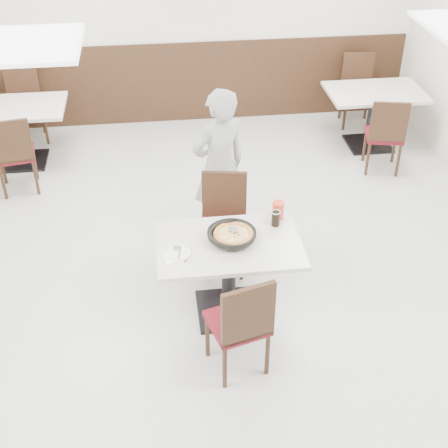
{
  "coord_description": "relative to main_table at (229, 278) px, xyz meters",
  "views": [
    {
      "loc": [
        -0.58,
        -4.63,
        3.8
      ],
      "look_at": [
        -0.03,
        -0.3,
        0.78
      ],
      "focal_mm": 50.0,
      "sensor_mm": 36.0,
      "label": 1
    }
  ],
  "objects": [
    {
      "name": "wainscot_back",
      "position": [
        0.02,
        4.01,
        0.18
      ],
      "size": [
        5.9,
        0.03,
        1.1
      ],
      "primitive_type": "cube",
      "color": "black",
      "rests_on": "floor"
    },
    {
      "name": "red_cup",
      "position": [
        0.47,
        0.31,
        0.45
      ],
      "size": [
        0.1,
        0.1,
        0.16
      ],
      "primitive_type": "cylinder",
      "rotation": [
        0.0,
        0.0,
        0.01
      ],
      "color": "red",
      "rests_on": "main_table"
    },
    {
      "name": "pizza_server",
      "position": [
        0.04,
        0.06,
        0.47
      ],
      "size": [
        0.08,
        0.1,
        0.0
      ],
      "primitive_type": "cube",
      "rotation": [
        0.0,
        0.0,
        0.18
      ],
      "color": "silver",
      "rests_on": "pizza"
    },
    {
      "name": "bg_chair_left_far",
      "position": [
        -2.15,
        3.63,
        0.1
      ],
      "size": [
        0.5,
        0.5,
        0.95
      ],
      "primitive_type": null,
      "rotation": [
        0.0,
        0.0,
        3.37
      ],
      "color": "black",
      "rests_on": "floor"
    },
    {
      "name": "napkin",
      "position": [
        -0.46,
        -0.13,
        0.38
      ],
      "size": [
        0.18,
        0.18,
        0.0
      ],
      "primitive_type": "cube",
      "rotation": [
        0.0,
        0.0,
        0.15
      ],
      "color": "white",
      "rests_on": "main_table"
    },
    {
      "name": "pizza",
      "position": [
        0.04,
        0.02,
        0.44
      ],
      "size": [
        0.33,
        0.33,
        0.02
      ],
      "primitive_type": "cylinder",
      "rotation": [
        0.0,
        0.0,
        0.01
      ],
      "color": "#B37137",
      "rests_on": "pizza_pan"
    },
    {
      "name": "bg_chair_left_near",
      "position": [
        -2.12,
        2.38,
        0.1
      ],
      "size": [
        0.48,
        0.48,
        0.95
      ],
      "primitive_type": null,
      "rotation": [
        0.0,
        0.0,
        0.16
      ],
      "color": "black",
      "rests_on": "floor"
    },
    {
      "name": "bg_table_left",
      "position": [
        -2.18,
        3.03,
        0.0
      ],
      "size": [
        1.28,
        0.92,
        0.75
      ],
      "primitive_type": null,
      "rotation": [
        0.0,
        0.0,
        0.11
      ],
      "color": "beige",
      "rests_on": "floor"
    },
    {
      "name": "bg_chair_right_far",
      "position": [
        2.24,
        3.58,
        0.1
      ],
      "size": [
        0.47,
        0.47,
        0.95
      ],
      "primitive_type": null,
      "rotation": [
        0.0,
        0.0,
        3.01
      ],
      "color": "black",
      "rests_on": "floor"
    },
    {
      "name": "trivet",
      "position": [
        0.01,
        0.04,
        0.39
      ],
      "size": [
        0.13,
        0.13,
        0.04
      ],
      "primitive_type": "cylinder",
      "rotation": [
        0.0,
        0.0,
        0.01
      ],
      "color": "black",
      "rests_on": "main_table"
    },
    {
      "name": "cola_glass",
      "position": [
        0.43,
        0.21,
        0.44
      ],
      "size": [
        0.07,
        0.07,
        0.13
      ],
      "primitive_type": "cylinder",
      "rotation": [
        0.0,
        0.0,
        0.01
      ],
      "color": "black",
      "rests_on": "main_table"
    },
    {
      "name": "pizza_pan",
      "position": [
        0.03,
        0.03,
        0.42
      ],
      "size": [
        0.35,
        0.35,
        0.01
      ],
      "primitive_type": "cylinder",
      "rotation": [
        0.0,
        0.0,
        0.01
      ],
      "color": "black",
      "rests_on": "trivet"
    },
    {
      "name": "main_table",
      "position": [
        0.0,
        0.0,
        0.0
      ],
      "size": [
        1.2,
        0.81,
        0.75
      ],
      "primitive_type": null,
      "rotation": [
        0.0,
        0.0,
        0.01
      ],
      "color": "beige",
      "rests_on": "floor"
    },
    {
      "name": "floor",
      "position": [
        0.02,
        0.53,
        -0.38
      ],
      "size": [
        7.0,
        7.0,
        0.0
      ],
      "primitive_type": "plane",
      "color": "#A6A6A1",
      "rests_on": "ground"
    },
    {
      "name": "diner_person",
      "position": [
        0.06,
        1.17,
        0.43
      ],
      "size": [
        0.7,
        0.59,
        1.62
      ],
      "primitive_type": "imported",
      "rotation": [
        0.0,
        0.0,
        3.56
      ],
      "color": "#A0A0A4",
      "rests_on": "floor"
    },
    {
      "name": "chair_far",
      "position": [
        0.03,
        0.64,
        0.1
      ],
      "size": [
        0.49,
        0.49,
        0.95
      ],
      "primitive_type": null,
      "rotation": [
        0.0,
        0.0,
        2.97
      ],
      "color": "black",
      "rests_on": "floor"
    },
    {
      "name": "bg_chair_right_near",
      "position": [
        2.18,
        2.32,
        0.1
      ],
      "size": [
        0.5,
        0.5,
        0.95
      ],
      "primitive_type": null,
      "rotation": [
        0.0,
        0.0,
        -0.21
      ],
      "color": "black",
      "rests_on": "floor"
    },
    {
      "name": "chair_near",
      "position": [
        -0.02,
        -0.63,
        0.1
      ],
      "size": [
        0.52,
        0.52,
        0.95
      ],
      "primitive_type": null,
      "rotation": [
        0.0,
        0.0,
        0.27
      ],
      "color": "black",
      "rests_on": "floor"
    },
    {
      "name": "fork",
      "position": [
        -0.42,
        -0.12,
        0.39
      ],
      "size": [
        0.04,
        0.14,
        0.0
      ],
      "primitive_type": "cube",
      "rotation": [
        0.0,
        0.0,
        -0.2
      ],
      "color": "silver",
      "rests_on": "side_plate"
    },
    {
      "name": "bg_table_right",
      "position": [
        2.24,
        2.94,
        0.0
      ],
      "size": [
        1.28,
        0.92,
        0.75
      ],
      "primitive_type": null,
      "rotation": [
        0.0,
        0.0,
        0.11
      ],
      "color": "beige",
      "rests_on": "floor"
    },
    {
      "name": "side_plate",
      "position": [
        -0.42,
        -0.1,
        0.38
      ],
      "size": [
        0.2,
        0.2,
        0.01
      ],
      "primitive_type": "cylinder",
      "rotation": [
        0.0,
        0.0,
        0.01
      ],
      "color": "white",
      "rests_on": "napkin"
    },
    {
      "name": "wall_back",
      "position": [
        0.02,
        4.03,
        1.02
      ],
      "size": [
        6.0,
        0.04,
        2.8
      ],
      "primitive_type": "cube",
      "color": "beige",
      "rests_on": "floor"
    }
  ]
}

